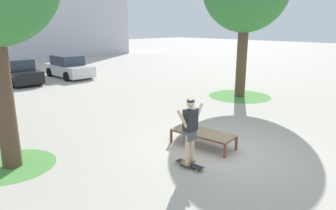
{
  "coord_description": "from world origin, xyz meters",
  "views": [
    {
      "loc": [
        -6.79,
        -4.77,
        3.53
      ],
      "look_at": [
        -0.12,
        2.2,
        1.0
      ],
      "focal_mm": 32.73,
      "sensor_mm": 36.0,
      "label": 1
    }
  ],
  "objects_px": {
    "skate_box": "(203,133)",
    "skater": "(190,128)",
    "park_bench": "(0,115)",
    "car_white": "(69,67)",
    "skateboard": "(190,165)",
    "car_black": "(18,72)"
  },
  "relations": [
    {
      "from": "car_white",
      "to": "skate_box",
      "type": "bearing_deg",
      "value": -101.53
    },
    {
      "from": "skate_box",
      "to": "skater",
      "type": "height_order",
      "value": "skater"
    },
    {
      "from": "skater",
      "to": "park_bench",
      "type": "distance_m",
      "value": 7.3
    },
    {
      "from": "skater",
      "to": "park_bench",
      "type": "relative_size",
      "value": 0.7
    },
    {
      "from": "skate_box",
      "to": "park_bench",
      "type": "bearing_deg",
      "value": 121.62
    },
    {
      "from": "skate_box",
      "to": "car_black",
      "type": "xyz_separation_m",
      "value": [
        -0.34,
        14.68,
        0.28
      ]
    },
    {
      "from": "skateboard",
      "to": "park_bench",
      "type": "height_order",
      "value": "park_bench"
    },
    {
      "from": "skate_box",
      "to": "skateboard",
      "type": "xyz_separation_m",
      "value": [
        -1.32,
        -0.67,
        -0.34
      ]
    },
    {
      "from": "skate_box",
      "to": "skater",
      "type": "xyz_separation_m",
      "value": [
        -1.32,
        -0.67,
        0.66
      ]
    },
    {
      "from": "car_white",
      "to": "park_bench",
      "type": "bearing_deg",
      "value": -128.85
    },
    {
      "from": "skate_box",
      "to": "car_black",
      "type": "bearing_deg",
      "value": 91.31
    },
    {
      "from": "car_white",
      "to": "skateboard",
      "type": "bearing_deg",
      "value": -105.71
    },
    {
      "from": "car_black",
      "to": "skater",
      "type": "bearing_deg",
      "value": -93.65
    },
    {
      "from": "skateboard",
      "to": "car_white",
      "type": "bearing_deg",
      "value": 74.29
    },
    {
      "from": "car_black",
      "to": "car_white",
      "type": "xyz_separation_m",
      "value": [
        3.31,
        -0.12,
        0.0
      ]
    },
    {
      "from": "park_bench",
      "to": "skater",
      "type": "bearing_deg",
      "value": -70.07
    },
    {
      "from": "skateboard",
      "to": "car_white",
      "type": "height_order",
      "value": "car_white"
    },
    {
      "from": "skater",
      "to": "car_black",
      "type": "xyz_separation_m",
      "value": [
        0.98,
        15.35,
        -0.38
      ]
    },
    {
      "from": "car_black",
      "to": "car_white",
      "type": "distance_m",
      "value": 3.31
    },
    {
      "from": "skater",
      "to": "car_white",
      "type": "relative_size",
      "value": 0.4
    },
    {
      "from": "car_white",
      "to": "park_bench",
      "type": "distance_m",
      "value": 10.79
    },
    {
      "from": "car_black",
      "to": "car_white",
      "type": "bearing_deg",
      "value": -2.07
    }
  ]
}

